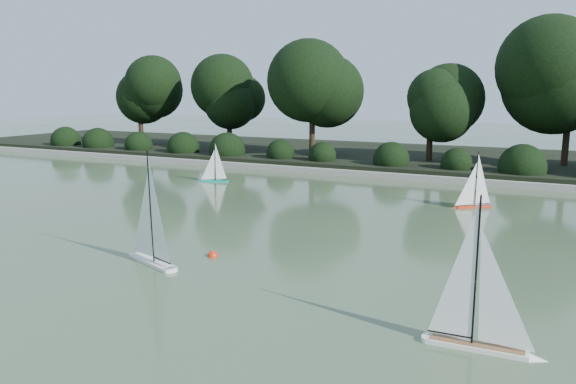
{
  "coord_description": "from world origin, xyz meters",
  "views": [
    {
      "loc": [
        5.11,
        -7.09,
        2.61
      ],
      "look_at": [
        0.42,
        2.23,
        0.7
      ],
      "focal_mm": 35.0,
      "sensor_mm": 36.0,
      "label": 1
    }
  ],
  "objects_px": {
    "sailboat_orange": "(470,198)",
    "race_buoy": "(213,256)",
    "sailboat_white_a": "(148,244)",
    "sailboat_white_b": "(487,326)",
    "sailboat_teal": "(212,175)"
  },
  "relations": [
    {
      "from": "sailboat_white_b",
      "to": "sailboat_orange",
      "type": "xyz_separation_m",
      "value": [
        -1.29,
        7.18,
        -0.05
      ]
    },
    {
      "from": "race_buoy",
      "to": "sailboat_white_a",
      "type": "bearing_deg",
      "value": -135.31
    },
    {
      "from": "sailboat_white_b",
      "to": "sailboat_orange",
      "type": "distance_m",
      "value": 7.3
    },
    {
      "from": "sailboat_white_a",
      "to": "sailboat_orange",
      "type": "height_order",
      "value": "sailboat_white_a"
    },
    {
      "from": "sailboat_white_a",
      "to": "sailboat_orange",
      "type": "xyz_separation_m",
      "value": [
        3.75,
        6.39,
        -0.08
      ]
    },
    {
      "from": "race_buoy",
      "to": "sailboat_orange",
      "type": "bearing_deg",
      "value": 61.87
    },
    {
      "from": "sailboat_orange",
      "to": "sailboat_teal",
      "type": "bearing_deg",
      "value": 176.6
    },
    {
      "from": "sailboat_white_a",
      "to": "race_buoy",
      "type": "relative_size",
      "value": 10.92
    },
    {
      "from": "sailboat_teal",
      "to": "race_buoy",
      "type": "height_order",
      "value": "sailboat_teal"
    },
    {
      "from": "sailboat_orange",
      "to": "race_buoy",
      "type": "height_order",
      "value": "sailboat_orange"
    },
    {
      "from": "sailboat_white_a",
      "to": "sailboat_teal",
      "type": "relative_size",
      "value": 1.52
    },
    {
      "from": "sailboat_white_a",
      "to": "race_buoy",
      "type": "distance_m",
      "value": 1.03
    },
    {
      "from": "sailboat_white_b",
      "to": "race_buoy",
      "type": "relative_size",
      "value": 9.99
    },
    {
      "from": "sailboat_white_b",
      "to": "sailboat_teal",
      "type": "height_order",
      "value": "sailboat_white_b"
    },
    {
      "from": "sailboat_orange",
      "to": "sailboat_teal",
      "type": "height_order",
      "value": "sailboat_orange"
    }
  ]
}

